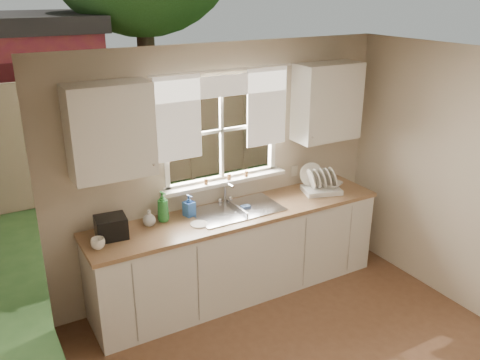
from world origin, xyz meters
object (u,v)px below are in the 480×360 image
soap_bottle_a (163,207)px  cup (98,244)px  dish_rack (321,184)px  black_appliance (111,227)px

soap_bottle_a → cup: soap_bottle_a is taller
dish_rack → black_appliance: size_ratio=1.72×
dish_rack → soap_bottle_a: 1.74m
soap_bottle_a → black_appliance: size_ratio=1.11×
cup → black_appliance: 0.23m
dish_rack → soap_bottle_a: dish_rack is taller
dish_rack → black_appliance: dish_rack is taller
black_appliance → cup: bearing=-130.9°
cup → black_appliance: black_appliance is taller
dish_rack → cup: bearing=-178.2°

